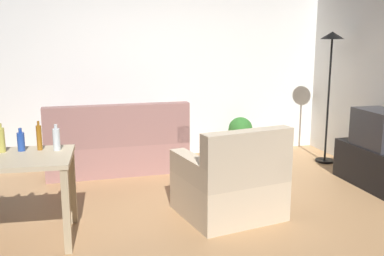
{
  "coord_description": "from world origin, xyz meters",
  "views": [
    {
      "loc": [
        -1.17,
        -4.17,
        1.75
      ],
      "look_at": [
        0.1,
        0.5,
        0.75
      ],
      "focal_mm": 41.65,
      "sensor_mm": 36.0,
      "label": 1
    }
  ],
  "objects_px": {
    "tv": "(380,129)",
    "bottle_blue": "(21,141)",
    "bottle_amber": "(39,137)",
    "bottle_clear": "(56,139)",
    "potted_plant": "(240,133)",
    "bottle_squat": "(1,140)",
    "tv_stand": "(376,167)",
    "couch": "(117,148)",
    "armchair": "(231,185)",
    "torchiere_lamp": "(331,61)"
  },
  "relations": [
    {
      "from": "couch",
      "to": "potted_plant",
      "type": "height_order",
      "value": "couch"
    },
    {
      "from": "bottle_squat",
      "to": "bottle_clear",
      "type": "relative_size",
      "value": 1.09
    },
    {
      "from": "couch",
      "to": "potted_plant",
      "type": "xyz_separation_m",
      "value": [
        1.86,
        0.31,
        0.02
      ]
    },
    {
      "from": "potted_plant",
      "to": "bottle_amber",
      "type": "bearing_deg",
      "value": -143.25
    },
    {
      "from": "bottle_squat",
      "to": "bottle_amber",
      "type": "xyz_separation_m",
      "value": [
        0.31,
        -0.01,
        0.0
      ]
    },
    {
      "from": "torchiere_lamp",
      "to": "armchair",
      "type": "bearing_deg",
      "value": -143.0
    },
    {
      "from": "tv_stand",
      "to": "torchiere_lamp",
      "type": "height_order",
      "value": "torchiere_lamp"
    },
    {
      "from": "tv",
      "to": "potted_plant",
      "type": "relative_size",
      "value": 1.05
    },
    {
      "from": "torchiere_lamp",
      "to": "bottle_squat",
      "type": "height_order",
      "value": "torchiere_lamp"
    },
    {
      "from": "potted_plant",
      "to": "bottle_blue",
      "type": "distance_m",
      "value": 3.53
    },
    {
      "from": "tv_stand",
      "to": "potted_plant",
      "type": "xyz_separation_m",
      "value": [
        -1.02,
        1.78,
        0.09
      ]
    },
    {
      "from": "potted_plant",
      "to": "bottle_amber",
      "type": "relative_size",
      "value": 2.18
    },
    {
      "from": "tv_stand",
      "to": "armchair",
      "type": "relative_size",
      "value": 1.06
    },
    {
      "from": "bottle_amber",
      "to": "bottle_clear",
      "type": "distance_m",
      "value": 0.16
    },
    {
      "from": "torchiere_lamp",
      "to": "bottle_blue",
      "type": "distance_m",
      "value": 4.13
    },
    {
      "from": "potted_plant",
      "to": "bottle_squat",
      "type": "distance_m",
      "value": 3.66
    },
    {
      "from": "torchiere_lamp",
      "to": "bottle_blue",
      "type": "xyz_separation_m",
      "value": [
        -3.87,
        -1.33,
        -0.57
      ]
    },
    {
      "from": "potted_plant",
      "to": "torchiere_lamp",
      "type": "bearing_deg",
      "value": -33.71
    },
    {
      "from": "potted_plant",
      "to": "armchair",
      "type": "distance_m",
      "value": 2.35
    },
    {
      "from": "armchair",
      "to": "bottle_blue",
      "type": "bearing_deg",
      "value": -14.87
    },
    {
      "from": "couch",
      "to": "bottle_clear",
      "type": "height_order",
      "value": "bottle_clear"
    },
    {
      "from": "armchair",
      "to": "tv_stand",
      "type": "bearing_deg",
      "value": -179.65
    },
    {
      "from": "bottle_squat",
      "to": "bottle_amber",
      "type": "height_order",
      "value": "bottle_amber"
    },
    {
      "from": "couch",
      "to": "bottle_blue",
      "type": "height_order",
      "value": "bottle_blue"
    },
    {
      "from": "tv",
      "to": "bottle_blue",
      "type": "bearing_deg",
      "value": 93.35
    },
    {
      "from": "tv",
      "to": "bottle_blue",
      "type": "relative_size",
      "value": 2.93
    },
    {
      "from": "couch",
      "to": "bottle_amber",
      "type": "xyz_separation_m",
      "value": [
        -0.84,
        -1.7,
        0.57
      ]
    },
    {
      "from": "tv",
      "to": "armchair",
      "type": "relative_size",
      "value": 0.58
    },
    {
      "from": "couch",
      "to": "bottle_squat",
      "type": "distance_m",
      "value": 2.12
    },
    {
      "from": "tv_stand",
      "to": "potted_plant",
      "type": "height_order",
      "value": "potted_plant"
    },
    {
      "from": "tv",
      "to": "bottle_amber",
      "type": "xyz_separation_m",
      "value": [
        -3.72,
        -0.23,
        0.18
      ]
    },
    {
      "from": "potted_plant",
      "to": "bottle_blue",
      "type": "height_order",
      "value": "bottle_blue"
    },
    {
      "from": "tv_stand",
      "to": "tv",
      "type": "distance_m",
      "value": 0.46
    },
    {
      "from": "bottle_squat",
      "to": "bottle_blue",
      "type": "xyz_separation_m",
      "value": [
        0.16,
        -0.0,
        -0.02
      ]
    },
    {
      "from": "tv_stand",
      "to": "torchiere_lamp",
      "type": "bearing_deg",
      "value": 0.0
    },
    {
      "from": "bottle_clear",
      "to": "torchiere_lamp",
      "type": "bearing_deg",
      "value": 21.27
    },
    {
      "from": "tv_stand",
      "to": "tv",
      "type": "height_order",
      "value": "tv"
    },
    {
      "from": "bottle_clear",
      "to": "bottle_squat",
      "type": "bearing_deg",
      "value": 172.01
    },
    {
      "from": "couch",
      "to": "bottle_amber",
      "type": "relative_size",
      "value": 6.89
    },
    {
      "from": "tv",
      "to": "armchair",
      "type": "xyz_separation_m",
      "value": [
        -1.96,
        -0.37,
        -0.38
      ]
    },
    {
      "from": "couch",
      "to": "bottle_squat",
      "type": "height_order",
      "value": "bottle_squat"
    },
    {
      "from": "couch",
      "to": "bottle_clear",
      "type": "xyz_separation_m",
      "value": [
        -0.69,
        -1.76,
        0.55
      ]
    },
    {
      "from": "armchair",
      "to": "bottle_clear",
      "type": "bearing_deg",
      "value": -13.48
    },
    {
      "from": "armchair",
      "to": "bottle_clear",
      "type": "distance_m",
      "value": 1.7
    },
    {
      "from": "tv",
      "to": "tv_stand",
      "type": "bearing_deg",
      "value": 90.0
    },
    {
      "from": "couch",
      "to": "armchair",
      "type": "height_order",
      "value": "same"
    },
    {
      "from": "torchiere_lamp",
      "to": "armchair",
      "type": "relative_size",
      "value": 1.74
    },
    {
      "from": "torchiere_lamp",
      "to": "bottle_squat",
      "type": "distance_m",
      "value": 4.28
    },
    {
      "from": "tv_stand",
      "to": "bottle_clear",
      "type": "relative_size",
      "value": 4.7
    },
    {
      "from": "tv",
      "to": "bottle_squat",
      "type": "height_order",
      "value": "bottle_squat"
    }
  ]
}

